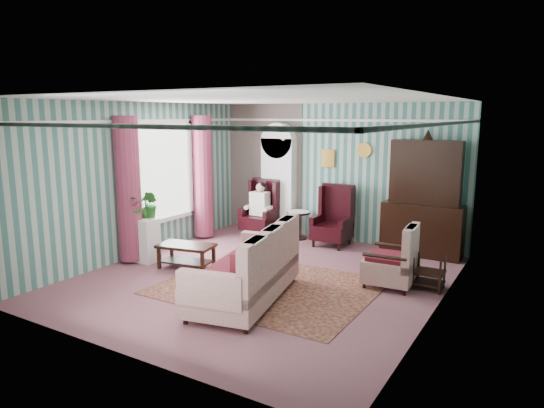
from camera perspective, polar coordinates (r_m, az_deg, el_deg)
The scene contains 17 objects.
floor at distance 8.11m, azimuth -1.10°, elevation -8.72°, with size 6.00×6.00×0.00m, color #7F4A50.
room_shell at distance 8.17m, azimuth -4.19°, elevation 5.82°, with size 5.53×6.02×2.91m.
bookcase at distance 10.90m, azimuth 0.75°, elevation 2.32°, with size 0.80×0.28×2.24m, color silver.
dresser_hutch at distance 9.58m, azimuth 17.44°, elevation 1.07°, with size 1.50×0.56×2.36m, color black.
wingback_left at distance 10.78m, azimuth -1.45°, elevation -0.44°, with size 0.76×0.80×1.25m, color black.
wingback_right at distance 9.97m, azimuth 7.09°, elevation -1.41°, with size 0.76×0.80×1.25m, color black.
seated_woman at distance 10.79m, azimuth -1.45°, elevation -0.62°, with size 0.44×0.40×1.18m, color silver, non-canonical shape.
round_side_table at distance 10.53m, azimuth 3.14°, elevation -2.52°, with size 0.50×0.50×0.60m, color black.
nest_table at distance 7.94m, azimuth 17.98°, elevation -7.63°, with size 0.45×0.38×0.54m, color black.
plant_stand at distance 9.23m, azimuth -14.91°, elevation -4.10°, with size 0.55×0.35×0.80m, color white.
rug at distance 7.72m, azimuth -0.38°, elevation -9.69°, with size 3.20×2.60×0.01m, color #4E1A1A.
sofa at distance 7.03m, azimuth -3.26°, elevation -7.20°, with size 2.26×1.10×1.07m, color beige.
floral_armchair at distance 7.85m, azimuth 13.71°, elevation -6.08°, with size 0.82×0.88×0.94m, color #BEB193.
coffee_table at distance 8.70m, azimuth -10.03°, elevation -6.06°, with size 0.97×0.52×0.43m, color black.
potted_plant_a at distance 9.02m, azimuth -15.87°, elevation -0.39°, with size 0.41×0.36×0.46m, color #214816.
potted_plant_b at distance 9.11m, azimuth -14.03°, elevation -0.05°, with size 0.27×0.22×0.50m, color #1B5720.
potted_plant_c at distance 9.20m, azimuth -14.66°, elevation -0.22°, with size 0.24×0.24×0.43m, color #20551A.
Camera 1 is at (4.06, -6.50, 2.67)m, focal length 32.00 mm.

